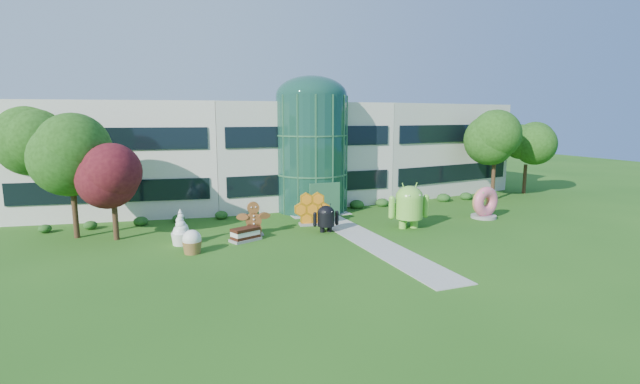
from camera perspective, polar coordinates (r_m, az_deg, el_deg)
name	(u,v)px	position (r m, az deg, el deg)	size (l,w,h in m)	color
ground	(378,245)	(29.84, 7.09, -6.50)	(140.00, 140.00, 0.00)	#215114
building	(290,152)	(45.47, -3.68, 4.96)	(46.00, 15.00, 9.30)	beige
atrium	(312,154)	(39.79, -1.04, 4.71)	(6.00, 6.00, 9.80)	#194738
walkway	(363,237)	(31.54, 5.36, -5.56)	(2.40, 20.00, 0.04)	#9E9E93
tree_red	(114,195)	(33.12, -24.07, -0.35)	(4.00, 4.00, 6.00)	#3F0C14
trees_backdrop	(308,161)	(40.79, -1.53, 3.84)	(52.00, 8.00, 8.40)	#1C3F0F
android_green	(409,203)	(34.24, 10.91, -1.38)	(3.24, 2.16, 3.68)	#73C33E
android_black	(326,217)	(32.62, 0.74, -3.04)	(1.96, 1.31, 2.23)	black
donut	(484,202)	(39.30, 19.57, -1.19)	(2.49, 1.20, 2.59)	#E2566E
gingerbread	(254,218)	(32.08, -8.19, -3.23)	(2.56, 0.98, 2.36)	brown
ice_cream_sandwich	(245,234)	(30.88, -9.17, -5.15)	(1.99, 1.00, 0.89)	black
honeycomb	(312,210)	(34.75, -0.98, -2.27)	(2.84, 1.01, 2.23)	orange
froyo	(181,227)	(30.75, -16.75, -4.14)	(1.34, 1.34, 2.30)	white
cupcake	(192,242)	(28.72, -15.48, -5.91)	(1.20, 1.20, 1.44)	white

